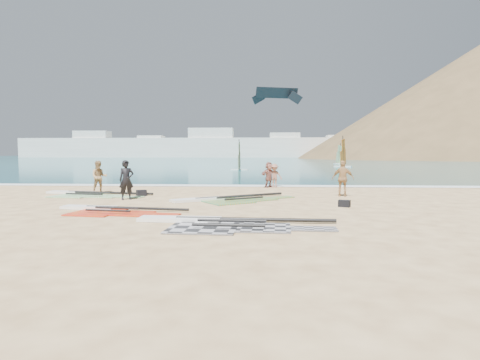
# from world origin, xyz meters

# --- Properties ---
(ground) EXTENTS (300.00, 300.00, 0.00)m
(ground) POSITION_xyz_m (0.00, 0.00, 0.00)
(ground) COLOR #E3BC85
(ground) RESTS_ON ground
(sea) EXTENTS (300.00, 240.00, 0.06)m
(sea) POSITION_xyz_m (0.00, 132.00, 0.00)
(sea) COLOR #0C4859
(sea) RESTS_ON ground
(surf_line) EXTENTS (300.00, 1.20, 0.04)m
(surf_line) POSITION_xyz_m (0.00, 12.30, 0.00)
(surf_line) COLOR white
(surf_line) RESTS_ON ground
(far_town) EXTENTS (160.00, 8.00, 12.00)m
(far_town) POSITION_xyz_m (-15.72, 150.00, 4.49)
(far_town) COLOR white
(far_town) RESTS_ON ground
(rig_grey) EXTENTS (6.43, 2.64, 0.21)m
(rig_grey) POSITION_xyz_m (0.22, -1.90, 0.05)
(rig_grey) COLOR #252427
(rig_grey) RESTS_ON ground
(rig_green) EXTENTS (6.15, 2.90, 0.20)m
(rig_green) POSITION_xyz_m (-7.74, 6.31, 0.05)
(rig_green) COLOR green
(rig_green) RESTS_ON ground
(rig_orange) EXTENTS (5.88, 4.47, 0.20)m
(rig_orange) POSITION_xyz_m (-0.07, 4.41, 0.05)
(rig_orange) COLOR orange
(rig_orange) RESTS_ON ground
(rig_red) EXTENTS (5.28, 2.44, 0.20)m
(rig_red) POSITION_xyz_m (-4.28, 0.62, 0.05)
(rig_red) COLOR red
(rig_red) RESTS_ON ground
(gear_bag_near) EXTENTS (0.60, 0.56, 0.31)m
(gear_bag_near) POSITION_xyz_m (-4.66, 6.14, 0.15)
(gear_bag_near) COLOR black
(gear_bag_near) RESTS_ON ground
(gear_bag_far) EXTENTS (0.56, 0.48, 0.28)m
(gear_bag_far) POSITION_xyz_m (5.05, 2.52, 0.14)
(gear_bag_far) COLOR black
(gear_bag_far) RESTS_ON ground
(person_wetsuit) EXTENTS (0.82, 0.73, 1.89)m
(person_wetsuit) POSITION_xyz_m (-4.85, 4.45, 0.95)
(person_wetsuit) COLOR black
(person_wetsuit) RESTS_ON ground
(beachgoer_left) EXTENTS (1.07, 0.96, 1.79)m
(beachgoer_left) POSITION_xyz_m (-7.49, 7.55, 0.90)
(beachgoer_left) COLOR #A68152
(beachgoer_left) RESTS_ON ground
(beachgoer_mid) EXTENTS (1.04, 0.67, 1.52)m
(beachgoer_mid) POSITION_xyz_m (2.38, 11.50, 0.76)
(beachgoer_mid) COLOR #946250
(beachgoer_mid) RESTS_ON ground
(beachgoer_back) EXTENTS (1.16, 0.68, 1.85)m
(beachgoer_back) POSITION_xyz_m (5.74, 6.46, 0.92)
(beachgoer_back) COLOR tan
(beachgoer_back) RESTS_ON ground
(beachgoer_right) EXTENTS (1.43, 1.42, 1.65)m
(beachgoer_right) POSITION_xyz_m (2.02, 11.50, 0.82)
(beachgoer_right) COLOR #9C6053
(beachgoer_right) RESTS_ON ground
(windsurfer_left) EXTENTS (2.16, 2.62, 3.91)m
(windsurfer_left) POSITION_xyz_m (-1.38, 35.68, 1.18)
(windsurfer_left) COLOR white
(windsurfer_left) RESTS_ON ground
(windsurfer_centre) EXTENTS (2.68, 2.89, 4.78)m
(windsurfer_centre) POSITION_xyz_m (13.67, 47.28, 1.36)
(windsurfer_centre) COLOR white
(windsurfer_centre) RESTS_ON ground
(windsurfer_right) EXTENTS (2.27, 2.54, 3.98)m
(windsurfer_right) POSITION_xyz_m (15.86, 62.09, 1.19)
(windsurfer_right) COLOR white
(windsurfer_right) RESTS_ON ground
(kitesurf_kite) EXTENTS (6.95, 2.43, 2.36)m
(kitesurf_kite) POSITION_xyz_m (3.45, 42.59, 10.33)
(kitesurf_kite) COLOR black
(kitesurf_kite) RESTS_ON ground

